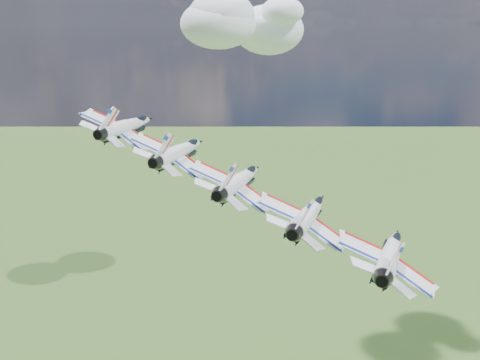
{
  "coord_description": "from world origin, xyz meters",
  "views": [
    {
      "loc": [
        -19.7,
        -82.33,
        166.26
      ],
      "look_at": [
        -15.33,
        -5.62,
        146.23
      ],
      "focal_mm": 45.0,
      "sensor_mm": 36.0,
      "label": 1
    }
  ],
  "objects_px": {
    "jet_2": "(240,180)",
    "jet_3": "(309,214)",
    "jet_0": "(128,126)",
    "jet_1": "(180,151)",
    "jet_4": "(391,253)"
  },
  "relations": [
    {
      "from": "jet_1",
      "to": "jet_3",
      "type": "bearing_deg",
      "value": -18.31
    },
    {
      "from": "jet_3",
      "to": "jet_4",
      "type": "bearing_deg",
      "value": -18.31
    },
    {
      "from": "jet_2",
      "to": "jet_3",
      "type": "distance_m",
      "value": 11.09
    },
    {
      "from": "jet_1",
      "to": "jet_2",
      "type": "bearing_deg",
      "value": -18.31
    },
    {
      "from": "jet_2",
      "to": "jet_3",
      "type": "relative_size",
      "value": 1.0
    },
    {
      "from": "jet_0",
      "to": "jet_3",
      "type": "xyz_separation_m",
      "value": [
        24.38,
        -21.36,
        -7.56
      ]
    },
    {
      "from": "jet_1",
      "to": "jet_4",
      "type": "xyz_separation_m",
      "value": [
        24.38,
        -21.36,
        -7.56
      ]
    },
    {
      "from": "jet_0",
      "to": "jet_4",
      "type": "height_order",
      "value": "jet_0"
    },
    {
      "from": "jet_0",
      "to": "jet_3",
      "type": "bearing_deg",
      "value": -18.31
    },
    {
      "from": "jet_2",
      "to": "jet_3",
      "type": "xyz_separation_m",
      "value": [
        8.13,
        -7.12,
        -2.52
      ]
    },
    {
      "from": "jet_0",
      "to": "jet_2",
      "type": "distance_m",
      "value": 22.19
    },
    {
      "from": "jet_0",
      "to": "jet_3",
      "type": "distance_m",
      "value": 33.28
    },
    {
      "from": "jet_3",
      "to": "jet_2",
      "type": "bearing_deg",
      "value": 161.69
    },
    {
      "from": "jet_0",
      "to": "jet_1",
      "type": "relative_size",
      "value": 1.0
    },
    {
      "from": "jet_1",
      "to": "jet_4",
      "type": "distance_m",
      "value": 33.28
    }
  ]
}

